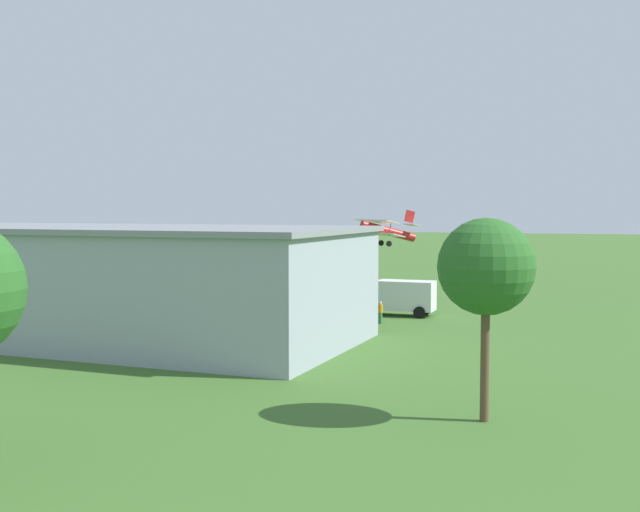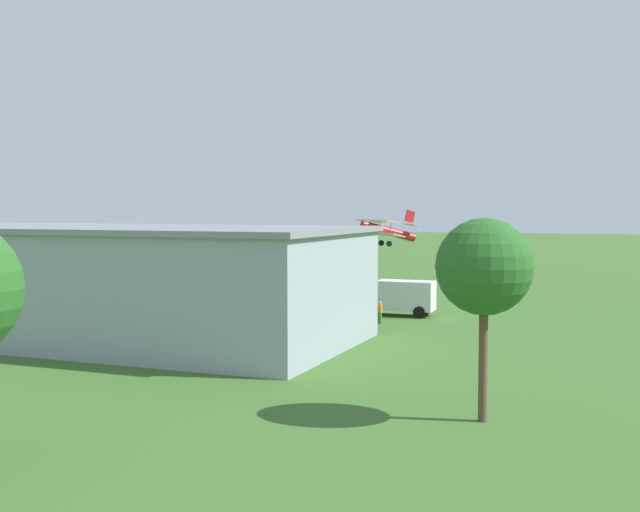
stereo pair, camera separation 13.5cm
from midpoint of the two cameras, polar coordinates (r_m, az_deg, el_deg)
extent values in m
plane|color=#3D6628|center=(90.71, -0.92, -2.06)|extent=(400.00, 400.00, 0.00)
cube|color=#99A3AD|center=(54.64, -15.13, -2.04)|extent=(33.77, 16.46, 7.25)
cube|color=gray|center=(54.42, -15.20, 1.94)|extent=(34.39, 17.08, 0.35)
cube|color=#384251|center=(61.10, -10.77, -2.02)|extent=(10.00, 0.46, 5.95)
cylinder|color=#B21E1E|center=(86.81, 5.08, 1.82)|extent=(5.61, 5.25, 2.47)
cone|color=black|center=(85.23, 2.93, 1.23)|extent=(1.06, 1.05, 0.81)
cube|color=silver|center=(86.48, 4.64, 1.60)|extent=(6.54, 6.95, 0.46)
cube|color=silver|center=(86.10, 4.20, 2.56)|extent=(6.54, 6.95, 0.46)
cube|color=#B21E1E|center=(88.09, 6.66, 2.91)|extent=(1.08, 1.00, 1.52)
cube|color=silver|center=(88.22, 6.79, 2.30)|extent=(2.41, 2.52, 0.29)
cylinder|color=black|center=(87.53, 4.57, 0.96)|extent=(0.57, 0.54, 0.64)
cylinder|color=black|center=(85.85, 5.15, 0.91)|extent=(0.57, 0.54, 0.64)
cylinder|color=#332D28|center=(88.59, 3.66, 2.12)|extent=(0.38, 0.36, 1.55)
cylinder|color=#332D28|center=(83.99, 5.22, 2.04)|extent=(0.38, 0.36, 1.55)
cube|color=white|center=(75.62, -19.23, -2.84)|extent=(1.74, 4.07, 0.76)
cube|color=#2D3842|center=(75.55, -19.24, -2.32)|extent=(1.53, 2.28, 0.63)
cylinder|color=black|center=(74.06, -19.39, -3.27)|extent=(0.22, 0.64, 0.64)
cylinder|color=black|center=(75.16, -20.40, -3.19)|extent=(0.22, 0.64, 0.64)
cylinder|color=black|center=(76.20, -18.07, -3.05)|extent=(0.22, 0.64, 0.64)
cylinder|color=black|center=(77.27, -19.08, -2.98)|extent=(0.22, 0.64, 0.64)
cube|color=red|center=(80.72, -22.38, -2.51)|extent=(2.33, 4.71, 0.78)
cube|color=#2D3842|center=(80.65, -22.39, -2.00)|extent=(1.83, 2.72, 0.64)
cylinder|color=black|center=(81.09, -21.16, -2.73)|extent=(0.31, 0.67, 0.64)
cylinder|color=black|center=(82.37, -21.91, -2.65)|extent=(0.31, 0.67, 0.64)
cube|color=#2D4C8C|center=(64.92, 3.44, -2.97)|extent=(2.23, 2.23, 2.00)
cube|color=silver|center=(63.98, 6.37, -2.90)|extent=(4.67, 2.26, 2.41)
cylinder|color=black|center=(63.91, 3.41, -3.98)|extent=(0.96, 0.29, 0.96)
cylinder|color=black|center=(65.99, 3.97, -3.74)|extent=(0.96, 0.29, 0.96)
cylinder|color=black|center=(62.74, 7.36, -4.14)|extent=(0.96, 0.29, 0.96)
cylinder|color=black|center=(64.87, 7.80, -3.89)|extent=(0.96, 0.29, 0.96)
cylinder|color=beige|center=(75.42, -14.98, -3.01)|extent=(0.38, 0.38, 0.77)
cylinder|color=#3F3F47|center=(75.35, -14.98, -2.52)|extent=(0.45, 0.45, 0.55)
sphere|color=beige|center=(75.31, -14.99, -2.23)|extent=(0.21, 0.21, 0.21)
cylinder|color=#33723F|center=(59.64, 4.49, -4.57)|extent=(0.32, 0.32, 0.86)
cylinder|color=orange|center=(59.55, 4.50, -3.87)|extent=(0.38, 0.38, 0.61)
sphere|color=#D8AD84|center=(59.49, 4.50, -3.47)|extent=(0.23, 0.23, 0.23)
cylinder|color=#3F3F47|center=(81.62, -17.41, -2.54)|extent=(0.34, 0.34, 0.86)
cylinder|color=orange|center=(81.54, -17.42, -2.03)|extent=(0.40, 0.40, 0.61)
sphere|color=#D8AD84|center=(81.51, -17.42, -1.73)|extent=(0.23, 0.23, 0.23)
cylinder|color=brown|center=(32.90, 12.01, -7.40)|extent=(0.37, 0.37, 5.23)
sphere|color=#286023|center=(32.40, 12.10, -0.76)|extent=(4.00, 4.00, 4.00)
camera|label=1|loc=(0.07, -89.95, 0.00)|focal=43.54mm
camera|label=2|loc=(0.07, 90.05, 0.00)|focal=43.54mm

